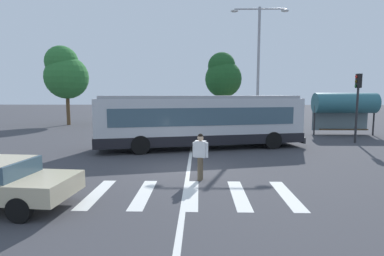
# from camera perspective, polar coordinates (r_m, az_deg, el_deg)

# --- Properties ---
(ground_plane) EXTENTS (160.00, 160.00, 0.00)m
(ground_plane) POSITION_cam_1_polar(r_m,az_deg,el_deg) (12.62, -1.91, -7.95)
(ground_plane) COLOR #3D3D42
(city_transit_bus) EXTENTS (12.25, 5.29, 3.06)m
(city_transit_bus) POSITION_cam_1_polar(r_m,az_deg,el_deg) (17.43, 1.71, 1.33)
(city_transit_bus) COLOR black
(city_transit_bus) RESTS_ON ground_plane
(pedestrian_crossing_street) EXTENTS (0.57, 0.36, 1.72)m
(pedestrian_crossing_street) POSITION_cam_1_polar(r_m,az_deg,el_deg) (10.97, 1.60, -4.95)
(pedestrian_crossing_street) COLOR brown
(pedestrian_crossing_street) RESTS_ON ground_plane
(parked_car_teal) EXTENTS (2.17, 4.63, 1.35)m
(parked_car_teal) POSITION_cam_1_polar(r_m,az_deg,el_deg) (29.30, -7.65, 1.71)
(parked_car_teal) COLOR black
(parked_car_teal) RESTS_ON ground_plane
(parked_car_silver) EXTENTS (1.88, 4.50, 1.35)m
(parked_car_silver) POSITION_cam_1_polar(r_m,az_deg,el_deg) (28.97, -2.66, 1.71)
(parked_car_silver) COLOR black
(parked_car_silver) RESTS_ON ground_plane
(parked_car_charcoal) EXTENTS (2.01, 4.57, 1.35)m
(parked_car_charcoal) POSITION_cam_1_polar(r_m,az_deg,el_deg) (28.45, 2.67, 1.63)
(parked_car_charcoal) COLOR black
(parked_car_charcoal) RESTS_ON ground_plane
(parked_car_champagne) EXTENTS (1.89, 4.51, 1.35)m
(parked_car_champagne) POSITION_cam_1_polar(r_m,az_deg,el_deg) (28.56, 8.34, 1.58)
(parked_car_champagne) COLOR black
(parked_car_champagne) RESTS_ON ground_plane
(parked_car_red) EXTENTS (2.01, 4.57, 1.35)m
(parked_car_red) POSITION_cam_1_polar(r_m,az_deg,el_deg) (29.57, 13.22, 1.64)
(parked_car_red) COLOR black
(parked_car_red) RESTS_ON ground_plane
(traffic_light_far_corner) EXTENTS (0.33, 0.32, 4.44)m
(traffic_light_far_corner) POSITION_cam_1_polar(r_m,az_deg,el_deg) (22.02, 28.98, 5.26)
(traffic_light_far_corner) COLOR #28282B
(traffic_light_far_corner) RESTS_ON ground_plane
(bus_stop_shelter) EXTENTS (4.62, 1.54, 3.25)m
(bus_stop_shelter) POSITION_cam_1_polar(r_m,az_deg,el_deg) (25.72, 27.06, 4.12)
(bus_stop_shelter) COLOR #28282B
(bus_stop_shelter) RESTS_ON ground_plane
(twin_arm_street_lamp) EXTENTS (4.35, 0.32, 9.61)m
(twin_arm_street_lamp) POSITION_cam_1_polar(r_m,az_deg,el_deg) (23.83, 12.54, 12.81)
(twin_arm_street_lamp) COLOR #939399
(twin_arm_street_lamp) RESTS_ON ground_plane
(background_tree_left) EXTENTS (4.35, 4.35, 8.02)m
(background_tree_left) POSITION_cam_1_polar(r_m,az_deg,el_deg) (33.52, -22.98, 9.61)
(background_tree_left) COLOR brown
(background_tree_left) RESTS_ON ground_plane
(background_tree_right) EXTENTS (3.61, 3.61, 7.27)m
(background_tree_right) POSITION_cam_1_polar(r_m,az_deg,el_deg) (30.16, 5.89, 9.92)
(background_tree_right) COLOR brown
(background_tree_right) RESTS_ON ground_plane
(crosswalk_painted_stripes) EXTENTS (7.93, 2.86, 0.01)m
(crosswalk_painted_stripes) POSITION_cam_1_polar(r_m,az_deg,el_deg) (9.69, -4.70, -12.42)
(crosswalk_painted_stripes) COLOR silver
(crosswalk_painted_stripes) RESTS_ON ground_plane
(lane_center_line) EXTENTS (0.16, 24.00, 0.01)m
(lane_center_line) POSITION_cam_1_polar(r_m,az_deg,el_deg) (14.55, -0.38, -6.00)
(lane_center_line) COLOR silver
(lane_center_line) RESTS_ON ground_plane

